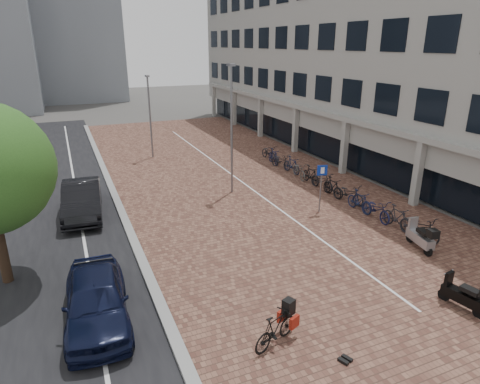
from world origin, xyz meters
name	(u,v)px	position (x,y,z in m)	size (l,w,h in m)	color
ground	(307,280)	(0.00, 0.00, 0.00)	(140.00, 140.00, 0.00)	#474442
plaza_brick	(232,177)	(2.00, 12.00, 0.01)	(14.50, 42.00, 0.04)	brown
street_asphalt	(36,203)	(-9.00, 12.00, 0.01)	(8.00, 50.00, 0.03)	black
curb	(113,191)	(-5.10, 12.00, 0.07)	(0.35, 42.00, 0.14)	gray
lane_line	(77,197)	(-7.00, 12.00, 0.02)	(0.12, 44.00, 0.00)	white
parking_line	(234,176)	(2.20, 12.00, 0.04)	(0.10, 30.00, 0.00)	white
office_building	(349,34)	(12.97, 16.00, 8.44)	(8.40, 40.00, 15.00)	gray
car_navy	(96,300)	(-6.96, 0.48, 0.76)	(1.79, 4.45, 1.52)	black
car_dark	(82,199)	(-6.80, 9.28, 0.80)	(1.70, 4.88, 1.61)	black
hero_bike	(276,329)	(-2.59, -2.49, 0.52)	(1.71, 1.06, 1.17)	black
shoes	(346,361)	(-1.22, -3.84, 0.05)	(0.39, 0.33, 0.10)	black
scooter_front	(420,236)	(5.36, 0.22, 0.59)	(0.53, 1.70, 1.17)	#98989D
scooter_mid	(464,294)	(3.50, -3.36, 0.54)	(0.49, 1.58, 1.09)	black
parking_sign	(321,181)	(3.86, 5.11, 1.60)	(0.49, 0.16, 2.40)	slate
lamp_near	(232,132)	(0.99, 9.43, 3.40)	(0.12, 0.12, 6.81)	slate
lamp_far	(150,118)	(-1.45, 18.66, 2.86)	(0.12, 0.12, 5.72)	slate
bike_row	(322,181)	(5.86, 7.90, 0.52)	(1.36, 15.81, 1.05)	black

